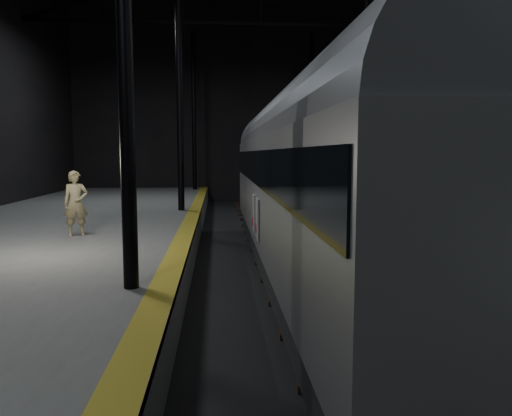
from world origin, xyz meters
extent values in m
plane|color=black|center=(0.00, 0.00, 0.00)|extent=(44.00, 44.00, 0.00)
cube|color=#545452|center=(-7.50, 0.00, 0.50)|extent=(9.00, 43.80, 1.00)
cube|color=olive|center=(-3.25, 0.00, 1.00)|extent=(0.50, 43.80, 0.01)
cube|color=#3F3328|center=(-0.72, 0.00, 0.17)|extent=(0.08, 43.00, 0.14)
cube|color=#3F3328|center=(0.72, 0.00, 0.17)|extent=(0.08, 43.00, 0.14)
cube|color=black|center=(0.00, 0.00, 0.06)|extent=(2.40, 42.00, 0.12)
cylinder|color=black|center=(-3.80, 8.00, 6.00)|extent=(0.26, 0.26, 10.00)
cylinder|color=black|center=(3.80, 8.00, 6.00)|extent=(0.26, 0.26, 10.00)
cylinder|color=black|center=(-3.80, 20.00, 6.00)|extent=(0.26, 0.26, 10.00)
cylinder|color=black|center=(3.80, 20.00, 6.00)|extent=(0.26, 0.26, 10.00)
cube|color=black|center=(0.00, 14.00, 10.00)|extent=(23.60, 0.15, 0.18)
cube|color=#A0A3A7|center=(0.00, -0.11, 2.34)|extent=(2.66, 18.35, 2.75)
cube|color=black|center=(0.00, -0.11, 0.61)|extent=(2.43, 17.99, 0.78)
cube|color=black|center=(0.00, -0.11, 2.98)|extent=(2.72, 18.08, 0.83)
cylinder|color=slate|center=(0.00, -0.11, 3.72)|extent=(2.61, 18.17, 2.61)
cube|color=black|center=(0.00, -6.53, 0.28)|extent=(1.65, 2.02, 0.32)
cube|color=black|center=(0.00, 6.31, 0.28)|extent=(1.65, 2.02, 0.32)
cube|color=silver|center=(-1.36, -1.03, 1.79)|extent=(0.04, 0.69, 0.96)
cube|color=silver|center=(-1.36, 0.07, 1.79)|extent=(0.04, 0.69, 0.96)
cylinder|color=#AC1530|center=(-1.38, -0.86, 1.56)|extent=(0.03, 0.24, 0.24)
cylinder|color=#AC1530|center=(-1.38, 0.24, 1.56)|extent=(0.03, 0.24, 0.24)
imported|color=tan|center=(-6.29, 1.72, 1.92)|extent=(0.79, 0.67, 1.85)
camera|label=1|loc=(-2.27, -12.63, 3.33)|focal=35.00mm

